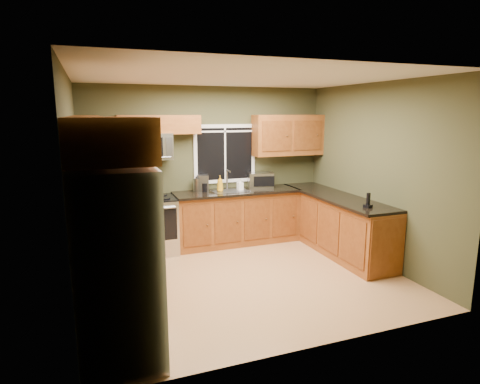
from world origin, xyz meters
TOP-DOWN VIEW (x-y plane):
  - floor at (0.00, 0.00)m, footprint 4.20×4.20m
  - ceiling at (0.00, 0.00)m, footprint 4.20×4.20m
  - back_wall at (0.00, 1.80)m, footprint 4.20×0.00m
  - front_wall at (0.00, -1.80)m, footprint 4.20×0.00m
  - left_wall at (-2.10, 0.00)m, footprint 0.00×3.60m
  - right_wall at (2.10, 0.00)m, footprint 0.00×3.60m
  - window at (0.30, 1.78)m, footprint 1.12×0.03m
  - base_cabinets_left at (-1.80, 0.48)m, footprint 0.60×2.65m
  - countertop_left at (-1.78, 0.48)m, footprint 0.65×2.65m
  - base_cabinets_back at (0.42, 1.50)m, footprint 2.17×0.60m
  - countertop_back at (0.42, 1.48)m, footprint 2.17×0.65m
  - base_cabinets_peninsula at (1.80, 0.54)m, footprint 0.60×2.52m
  - countertop_peninsula at (1.78, 0.55)m, footprint 0.65×2.50m
  - upper_cabinets_left at (-1.94, 0.48)m, footprint 0.33×2.65m
  - upper_cabinets_back_left at (-0.85, 1.64)m, footprint 1.30×0.33m
  - upper_cabinets_back_right at (1.45, 1.64)m, footprint 1.30×0.33m
  - upper_cabinet_over_fridge at (-1.74, -1.30)m, footprint 0.72×0.90m
  - refrigerator at (-1.74, -1.30)m, footprint 0.74×0.90m
  - range at (-1.05, 1.47)m, footprint 0.76×0.69m
  - microwave at (-1.05, 1.61)m, footprint 0.76×0.41m
  - sink at (0.30, 1.49)m, footprint 0.60×0.42m
  - toaster_oven at (0.91, 1.62)m, footprint 0.50×0.42m
  - coffee_maker at (-0.14, 1.63)m, footprint 0.21×0.25m
  - kettle at (-0.23, 1.65)m, footprint 0.19×0.19m
  - paper_towel_roll at (0.81, 1.63)m, footprint 0.14×0.14m
  - soap_bottle_a at (0.12, 1.51)m, footprint 0.12×0.12m
  - soap_bottle_b at (0.48, 1.50)m, footprint 0.11×0.11m
  - soap_bottle_c at (-0.23, 1.69)m, footprint 0.15×0.15m
  - cordless_phone at (1.72, -0.35)m, footprint 0.11×0.11m

SIDE VIEW (x-z plane):
  - floor at x=0.00m, z-range 0.00..0.00m
  - base_cabinets_peninsula at x=1.80m, z-range 0.00..0.90m
  - base_cabinets_left at x=-1.80m, z-range 0.00..0.90m
  - base_cabinets_back at x=0.42m, z-range 0.00..0.90m
  - range at x=-1.05m, z-range 0.00..0.94m
  - refrigerator at x=-1.74m, z-range 0.00..1.80m
  - countertop_left at x=-1.78m, z-range 0.90..0.94m
  - countertop_back at x=0.42m, z-range 0.90..0.94m
  - countertop_peninsula at x=1.78m, z-range 0.90..0.94m
  - sink at x=0.30m, z-range 0.77..1.13m
  - cordless_phone at x=1.72m, z-range 0.90..1.11m
  - soap_bottle_c at x=-0.23m, z-range 0.94..1.10m
  - soap_bottle_b at x=0.48m, z-range 0.94..1.14m
  - paper_towel_roll at x=0.81m, z-range 0.93..1.21m
  - kettle at x=-0.23m, z-range 0.93..1.21m
  - coffee_maker at x=-0.14m, z-range 0.93..1.21m
  - toaster_oven at x=0.91m, z-range 0.94..1.21m
  - soap_bottle_a at x=0.12m, z-range 0.94..1.21m
  - back_wall at x=0.00m, z-range -0.75..3.45m
  - front_wall at x=0.00m, z-range -0.75..3.45m
  - left_wall at x=-2.10m, z-range -0.45..3.15m
  - right_wall at x=2.10m, z-range -0.45..3.15m
  - window at x=0.30m, z-range 1.04..2.06m
  - microwave at x=-1.05m, z-range 1.52..1.94m
  - upper_cabinets_left at x=-1.94m, z-range 1.50..2.22m
  - upper_cabinets_back_right at x=1.45m, z-range 1.50..2.22m
  - upper_cabinet_over_fridge at x=-1.74m, z-range 1.84..2.22m
  - upper_cabinets_back_left at x=-0.85m, z-range 1.92..2.22m
  - ceiling at x=0.00m, z-range 2.70..2.70m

